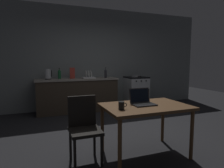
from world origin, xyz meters
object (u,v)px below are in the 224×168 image
object	(u,v)px
laptop	(142,101)
dish_rack	(88,76)
bottle	(106,73)
cereal_box	(72,73)
frying_pan	(136,76)
stove_oven	(136,91)
bottle_b	(59,74)
electric_kettle	(48,74)
chair	(84,125)
dining_table	(145,111)
coffee_mug	(122,106)

from	to	relation	value
laptop	dish_rack	xyz separation A→B (m)	(-0.09, 2.79, 0.16)
bottle	cereal_box	world-z (taller)	cereal_box
laptop	frying_pan	bearing A→B (deg)	62.54
stove_oven	bottle_b	xyz separation A→B (m)	(-2.22, 0.08, 0.58)
stove_oven	electric_kettle	distance (m)	2.57
chair	electric_kettle	bearing A→B (deg)	95.73
dining_table	bottle_b	bearing A→B (deg)	106.59
laptop	cereal_box	distance (m)	2.87
frying_pan	dish_rack	xyz separation A→B (m)	(-1.45, 0.03, 0.02)
stove_oven	bottle_b	size ratio (longest dim) A/B	3.21
coffee_mug	chair	bearing A→B (deg)	148.55
laptop	coffee_mug	xyz separation A→B (m)	(-0.39, -0.16, 0.01)
laptop	frying_pan	xyz separation A→B (m)	(1.36, 2.77, 0.14)
dining_table	electric_kettle	size ratio (longest dim) A/B	4.48
chair	laptop	distance (m)	0.88
electric_kettle	coffee_mug	world-z (taller)	electric_kettle
dining_table	cereal_box	bearing A→B (deg)	100.76
bottle_b	chair	bearing A→B (deg)	-89.55
laptop	electric_kettle	distance (m)	3.03
chair	frying_pan	distance (m)	3.47
coffee_mug	frying_pan	bearing A→B (deg)	59.09
coffee_mug	cereal_box	bearing A→B (deg)	92.46
bottle	stove_oven	bearing A→B (deg)	2.77
cereal_box	frying_pan	bearing A→B (deg)	-1.45
laptop	cereal_box	xyz separation A→B (m)	(-0.52, 2.81, 0.26)
frying_pan	bottle_b	world-z (taller)	bottle_b
stove_oven	bottle_b	bearing A→B (deg)	177.87
frying_pan	coffee_mug	distance (m)	3.42
laptop	cereal_box	size ratio (longest dim) A/B	1.10
cereal_box	coffee_mug	bearing A→B (deg)	-87.54
chair	bottle	world-z (taller)	bottle
electric_kettle	cereal_box	size ratio (longest dim) A/B	0.91
stove_oven	dish_rack	distance (m)	1.54
laptop	dish_rack	distance (m)	2.80
cereal_box	dining_table	bearing A→B (deg)	-79.24
bottle	bottle_b	distance (m)	1.25
stove_oven	dining_table	world-z (taller)	stove_oven
laptop	coffee_mug	world-z (taller)	laptop
laptop	electric_kettle	xyz separation A→B (m)	(-1.14, 2.79, 0.24)
coffee_mug	electric_kettle	bearing A→B (deg)	104.11
chair	bottle	xyz separation A→B (m)	(1.22, 2.64, 0.52)
stove_oven	frying_pan	world-z (taller)	frying_pan
dish_rack	electric_kettle	bearing A→B (deg)	180.00
stove_oven	chair	xyz separation A→B (m)	(-2.20, -2.69, 0.06)
cereal_box	stove_oven	bearing A→B (deg)	-0.68
chair	bottle_b	xyz separation A→B (m)	(-0.02, 2.77, 0.52)
bottle	bottle_b	size ratio (longest dim) A/B	1.03
dish_rack	dining_table	bearing A→B (deg)	-87.76
stove_oven	frying_pan	xyz separation A→B (m)	(-0.01, -0.03, 0.47)
electric_kettle	cereal_box	bearing A→B (deg)	1.86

